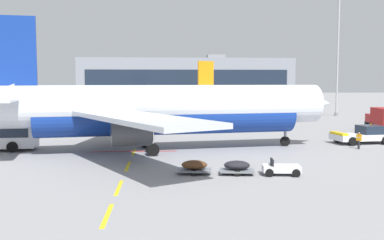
{
  "coord_description": "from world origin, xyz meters",
  "views": [
    {
      "loc": [
        20.77,
        -19.39,
        6.51
      ],
      "look_at": [
        23.95,
        29.61,
        2.27
      ],
      "focal_mm": 41.5,
      "sensor_mm": 36.0,
      "label": 1
    }
  ],
  "objects_px": {
    "pushback_tug": "(363,135)",
    "airliner_mid_left": "(249,95)",
    "apron_light_mast_far": "(339,21)",
    "ground_crew_worker": "(359,140)",
    "catering_truck": "(220,116)",
    "baggage_train": "(237,167)",
    "airliner_foreground": "(163,109)",
    "ground_power_truck": "(30,118)",
    "fuel_service_truck": "(384,119)"
  },
  "relations": [
    {
      "from": "fuel_service_truck",
      "to": "ground_power_truck",
      "type": "relative_size",
      "value": 0.98
    },
    {
      "from": "pushback_tug",
      "to": "ground_power_truck",
      "type": "height_order",
      "value": "ground_power_truck"
    },
    {
      "from": "pushback_tug",
      "to": "fuel_service_truck",
      "type": "bearing_deg",
      "value": 54.09
    },
    {
      "from": "ground_crew_worker",
      "to": "apron_light_mast_far",
      "type": "distance_m",
      "value": 46.99
    },
    {
      "from": "airliner_mid_left",
      "to": "fuel_service_truck",
      "type": "xyz_separation_m",
      "value": [
        8.8,
        -46.24,
        -1.9
      ]
    },
    {
      "from": "pushback_tug",
      "to": "fuel_service_truck",
      "type": "xyz_separation_m",
      "value": [
        7.47,
        10.31,
        0.74
      ]
    },
    {
      "from": "airliner_mid_left",
      "to": "catering_truck",
      "type": "bearing_deg",
      "value": -106.64
    },
    {
      "from": "airliner_mid_left",
      "to": "ground_power_truck",
      "type": "height_order",
      "value": "airliner_mid_left"
    },
    {
      "from": "ground_power_truck",
      "to": "ground_crew_worker",
      "type": "bearing_deg",
      "value": -28.03
    },
    {
      "from": "ground_crew_worker",
      "to": "airliner_mid_left",
      "type": "bearing_deg",
      "value": 89.18
    },
    {
      "from": "airliner_mid_left",
      "to": "baggage_train",
      "type": "bearing_deg",
      "value": -101.57
    },
    {
      "from": "airliner_foreground",
      "to": "ground_power_truck",
      "type": "distance_m",
      "value": 26.62
    },
    {
      "from": "airliner_mid_left",
      "to": "pushback_tug",
      "type": "bearing_deg",
      "value": -88.65
    },
    {
      "from": "airliner_mid_left",
      "to": "ground_crew_worker",
      "type": "bearing_deg",
      "value": -90.82
    },
    {
      "from": "ground_crew_worker",
      "to": "pushback_tug",
      "type": "bearing_deg",
      "value": 60.06
    },
    {
      "from": "baggage_train",
      "to": "ground_crew_worker",
      "type": "xyz_separation_m",
      "value": [
        13.74,
        11.0,
        0.4
      ]
    },
    {
      "from": "airliner_foreground",
      "to": "pushback_tug",
      "type": "bearing_deg",
      "value": 9.41
    },
    {
      "from": "ground_crew_worker",
      "to": "catering_truck",
      "type": "bearing_deg",
      "value": 116.81
    },
    {
      "from": "airliner_foreground",
      "to": "pushback_tug",
      "type": "xyz_separation_m",
      "value": [
        21.13,
        3.5,
        -3.05
      ]
    },
    {
      "from": "airliner_foreground",
      "to": "pushback_tug",
      "type": "relative_size",
      "value": 5.46
    },
    {
      "from": "catering_truck",
      "to": "fuel_service_truck",
      "type": "relative_size",
      "value": 0.97
    },
    {
      "from": "fuel_service_truck",
      "to": "airliner_foreground",
      "type": "bearing_deg",
      "value": -154.22
    },
    {
      "from": "pushback_tug",
      "to": "airliner_mid_left",
      "type": "xyz_separation_m",
      "value": [
        -1.34,
        56.55,
        2.65
      ]
    },
    {
      "from": "apron_light_mast_far",
      "to": "airliner_mid_left",
      "type": "bearing_deg",
      "value": 125.2
    },
    {
      "from": "airliner_mid_left",
      "to": "ground_power_truck",
      "type": "xyz_separation_m",
      "value": [
        -37.89,
        -40.67,
        -1.9
      ]
    },
    {
      "from": "ground_power_truck",
      "to": "airliner_mid_left",
      "type": "bearing_deg",
      "value": 47.03
    },
    {
      "from": "ground_power_truck",
      "to": "fuel_service_truck",
      "type": "bearing_deg",
      "value": -6.8
    },
    {
      "from": "airliner_foreground",
      "to": "airliner_mid_left",
      "type": "height_order",
      "value": "airliner_foreground"
    },
    {
      "from": "airliner_mid_left",
      "to": "baggage_train",
      "type": "height_order",
      "value": "airliner_mid_left"
    },
    {
      "from": "catering_truck",
      "to": "baggage_train",
      "type": "distance_m",
      "value": 32.51
    },
    {
      "from": "fuel_service_truck",
      "to": "ground_crew_worker",
      "type": "height_order",
      "value": "fuel_service_truck"
    },
    {
      "from": "catering_truck",
      "to": "apron_light_mast_far",
      "type": "xyz_separation_m",
      "value": [
        25.03,
        20.07,
        16.27
      ]
    },
    {
      "from": "baggage_train",
      "to": "apron_light_mast_far",
      "type": "height_order",
      "value": "apron_light_mast_far"
    },
    {
      "from": "catering_truck",
      "to": "baggage_train",
      "type": "bearing_deg",
      "value": -95.2
    },
    {
      "from": "airliner_foreground",
      "to": "fuel_service_truck",
      "type": "bearing_deg",
      "value": 25.78
    },
    {
      "from": "fuel_service_truck",
      "to": "apron_light_mast_far",
      "type": "relative_size",
      "value": 0.25
    },
    {
      "from": "airliner_foreground",
      "to": "catering_truck",
      "type": "relative_size",
      "value": 4.96
    },
    {
      "from": "airliner_mid_left",
      "to": "apron_light_mast_far",
      "type": "height_order",
      "value": "apron_light_mast_far"
    },
    {
      "from": "ground_crew_worker",
      "to": "apron_light_mast_far",
      "type": "bearing_deg",
      "value": 71.04
    },
    {
      "from": "airliner_mid_left",
      "to": "apron_light_mast_far",
      "type": "distance_m",
      "value": 27.28
    },
    {
      "from": "catering_truck",
      "to": "ground_crew_worker",
      "type": "relative_size",
      "value": 4.28
    },
    {
      "from": "baggage_train",
      "to": "catering_truck",
      "type": "bearing_deg",
      "value": 84.8
    },
    {
      "from": "catering_truck",
      "to": "apron_light_mast_far",
      "type": "bearing_deg",
      "value": 38.72
    },
    {
      "from": "airliner_mid_left",
      "to": "fuel_service_truck",
      "type": "bearing_deg",
      "value": -79.22
    },
    {
      "from": "airliner_foreground",
      "to": "catering_truck",
      "type": "bearing_deg",
      "value": 68.87
    },
    {
      "from": "pushback_tug",
      "to": "apron_light_mast_far",
      "type": "relative_size",
      "value": 0.22
    },
    {
      "from": "pushback_tug",
      "to": "airliner_mid_left",
      "type": "bearing_deg",
      "value": 91.35
    },
    {
      "from": "ground_power_truck",
      "to": "baggage_train",
      "type": "bearing_deg",
      "value": -52.83
    },
    {
      "from": "baggage_train",
      "to": "apron_light_mast_far",
      "type": "distance_m",
      "value": 61.92
    },
    {
      "from": "pushback_tug",
      "to": "ground_power_truck",
      "type": "distance_m",
      "value": 42.33
    }
  ]
}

